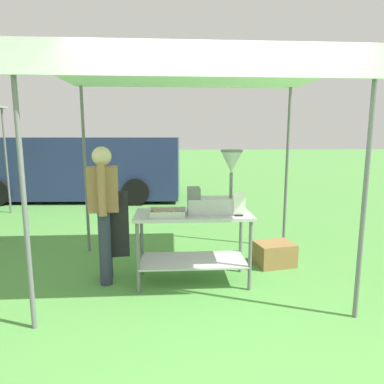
# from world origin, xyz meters

# --- Properties ---
(ground_plane) EXTENTS (70.00, 70.00, 0.00)m
(ground_plane) POSITION_xyz_m (0.00, 6.00, 0.00)
(ground_plane) COLOR #519342
(stall_canopy) EXTENTS (3.22, 2.29, 2.48)m
(stall_canopy) POSITION_xyz_m (-0.17, 1.37, 2.39)
(stall_canopy) COLOR slate
(stall_canopy) RESTS_ON ground
(donut_cart) EXTENTS (1.35, 0.62, 0.84)m
(donut_cart) POSITION_xyz_m (-0.17, 1.27, 0.62)
(donut_cart) COLOR #B7B7BC
(donut_cart) RESTS_ON ground
(donut_tray) EXTENTS (0.40, 0.29, 0.07)m
(donut_tray) POSITION_xyz_m (-0.47, 1.16, 0.86)
(donut_tray) COLOR #B7B7BC
(donut_tray) RESTS_ON donut_cart
(donut_fryer) EXTENTS (0.62, 0.28, 0.73)m
(donut_fryer) POSITION_xyz_m (0.10, 1.26, 1.10)
(donut_fryer) COLOR #B7B7BC
(donut_fryer) RESTS_ON donut_cart
(menu_sign) EXTENTS (0.13, 0.05, 0.28)m
(menu_sign) POSITION_xyz_m (0.34, 1.10, 0.96)
(menu_sign) COLOR black
(menu_sign) RESTS_ON donut_cart
(vendor) EXTENTS (0.46, 0.54, 1.61)m
(vendor) POSITION_xyz_m (-1.20, 1.37, 0.90)
(vendor) COLOR #2D3347
(vendor) RESTS_ON ground
(supply_crate) EXTENTS (0.56, 0.46, 0.31)m
(supply_crate) POSITION_xyz_m (0.96, 1.74, 0.15)
(supply_crate) COLOR olive
(supply_crate) RESTS_ON ground
(van_navy) EXTENTS (5.67, 2.28, 1.69)m
(van_navy) POSITION_xyz_m (-3.00, 6.90, 0.88)
(van_navy) COLOR navy
(van_navy) RESTS_ON ground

